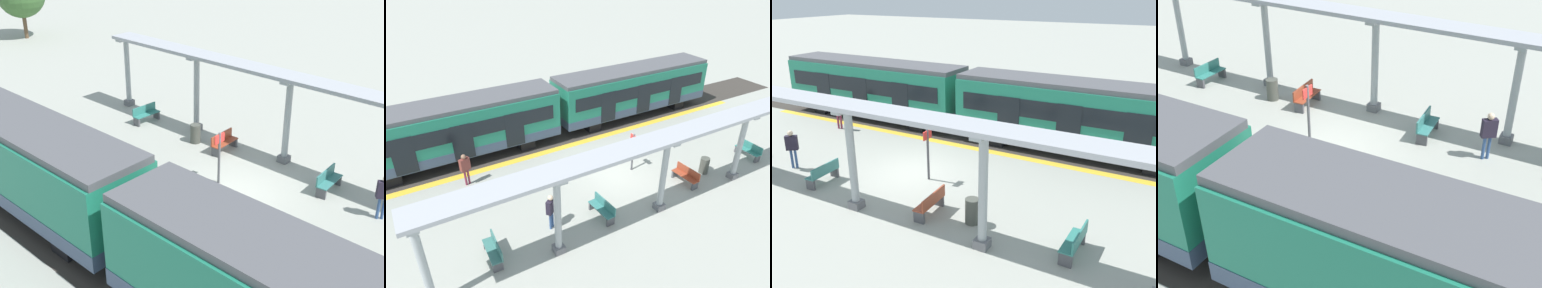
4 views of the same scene
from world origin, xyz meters
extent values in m
plane|color=#A0A297|center=(0.00, 0.00, 0.00)|extent=(176.00, 176.00, 0.00)
cube|color=yellow|center=(-3.78, 0.00, 0.00)|extent=(0.46, 26.30, 0.01)
cube|color=#38332D|center=(-5.61, 0.00, 0.00)|extent=(3.20, 38.30, 0.01)
cube|color=#515156|center=(-5.61, -6.82, 3.36)|extent=(2.39, 11.61, 0.24)
cube|color=black|center=(-4.30, -6.82, 2.25)|extent=(0.03, 10.68, 0.84)
cube|color=black|center=(-4.30, -3.92, 1.69)|extent=(0.04, 1.10, 2.00)
cube|color=#1D765A|center=(-5.61, 5.39, 1.94)|extent=(2.60, 11.61, 2.60)
cube|color=#384964|center=(-5.61, 5.39, 0.92)|extent=(2.63, 11.63, 0.55)
cube|color=#515156|center=(-5.61, 5.39, 3.36)|extent=(2.39, 11.61, 0.24)
cube|color=black|center=(-4.30, 5.39, 2.25)|extent=(0.03, 10.68, 0.84)
cube|color=black|center=(-4.30, 2.48, 1.69)|extent=(0.04, 1.10, 2.00)
cube|color=black|center=(-4.30, 5.39, 1.69)|extent=(0.04, 1.10, 2.00)
cube|color=black|center=(-4.30, 8.29, 1.69)|extent=(0.04, 1.10, 2.00)
cube|color=black|center=(-5.61, 1.67, 0.32)|extent=(2.21, 0.90, 0.64)
cube|color=slate|center=(3.56, 0.01, 0.15)|extent=(0.44, 0.44, 0.30)
cylinder|color=#9CA4A7|center=(3.56, 0.01, 1.96)|extent=(0.28, 0.28, 3.33)
cube|color=#9CA4A7|center=(3.56, 0.01, 3.69)|extent=(1.10, 0.36, 0.12)
cube|color=slate|center=(3.56, 5.08, 0.15)|extent=(0.44, 0.44, 0.30)
cylinder|color=#9CA4A7|center=(3.56, 5.08, 1.96)|extent=(0.28, 0.28, 3.33)
cube|color=#9CA4A7|center=(3.56, 5.08, 3.69)|extent=(1.10, 0.36, 0.12)
cube|color=slate|center=(3.56, 10.08, 0.15)|extent=(0.44, 0.44, 0.30)
cylinder|color=#9CA4A7|center=(3.56, 10.08, 1.96)|extent=(0.28, 0.28, 3.33)
cube|color=#9CA4A7|center=(3.56, 10.08, 3.69)|extent=(1.10, 0.36, 0.12)
cube|color=#A8AAB2|center=(3.56, 0.01, 3.83)|extent=(1.20, 20.94, 0.16)
cube|color=#357773|center=(2.66, -2.62, 0.44)|extent=(1.52, 0.52, 0.04)
cube|color=#357773|center=(2.65, -2.43, 0.66)|extent=(1.50, 0.14, 0.40)
cube|color=#4C4C51|center=(3.33, -2.59, 0.21)|extent=(0.12, 0.40, 0.42)
cube|color=#4C4C51|center=(1.99, -2.66, 0.21)|extent=(0.12, 0.40, 0.42)
cube|color=#307A70|center=(2.56, 7.58, 0.44)|extent=(1.51, 0.48, 0.04)
cube|color=#307A70|center=(2.56, 7.77, 0.66)|extent=(1.50, 0.10, 0.40)
cube|color=#4C4C51|center=(3.23, 7.56, 0.21)|extent=(0.11, 0.40, 0.42)
cube|color=#4C4C51|center=(1.89, 7.60, 0.21)|extent=(0.11, 0.40, 0.42)
cube|color=#963D25|center=(2.64, 2.55, 0.44)|extent=(1.52, 0.51, 0.04)
cube|color=#963D25|center=(2.63, 2.74, 0.66)|extent=(1.50, 0.13, 0.40)
cube|color=#4C4C51|center=(3.31, 2.58, 0.21)|extent=(0.12, 0.40, 0.42)
cube|color=#4C4C51|center=(1.97, 2.52, 0.21)|extent=(0.12, 0.40, 0.42)
cylinder|color=#4C4E46|center=(2.44, 4.14, 0.45)|extent=(0.48, 0.48, 0.90)
cylinder|color=#4C4C51|center=(0.27, 0.94, 1.10)|extent=(0.10, 0.10, 2.20)
cube|color=red|center=(0.27, 0.94, 1.95)|extent=(0.56, 0.04, 0.36)
cylinder|color=#325083|center=(2.11, -4.81, 0.43)|extent=(0.11, 0.11, 0.86)
cylinder|color=#325083|center=(2.22, -4.95, 0.43)|extent=(0.11, 0.11, 0.86)
cube|color=#241D2E|center=(2.17, -4.88, 1.18)|extent=(0.48, 0.54, 0.64)
cylinder|color=brown|center=(7.95, 27.92, 1.03)|extent=(0.32, 0.32, 2.07)
camera|label=1|loc=(-13.29, -9.98, 10.10)|focal=46.84mm
camera|label=2|loc=(12.88, -9.78, 10.79)|focal=33.17mm
camera|label=3|loc=(13.28, 9.85, 7.42)|focal=38.84mm
camera|label=4|loc=(-12.68, -7.77, 9.28)|focal=47.15mm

